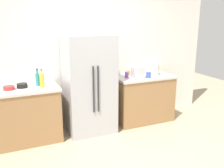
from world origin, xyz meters
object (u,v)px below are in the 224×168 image
toaster (138,72)px  cup_b (127,75)px  refrigerator (89,84)px  bowl_b (9,88)px  bottle_b (42,80)px  cup_c (128,73)px  rice_cooker (153,67)px  bowl_a (22,86)px  bottle_a (38,79)px  cup_a (148,75)px

toaster → cup_b: toaster is taller
refrigerator → bowl_b: (-1.29, 0.01, 0.08)m
toaster → bottle_b: size_ratio=0.75×
toaster → cup_b: 0.21m
bottle_b → cup_c: 1.68m
toaster → bottle_b: bottle_b is taller
rice_cooker → cup_b: size_ratio=3.02×
cup_b → bowl_a: size_ratio=0.66×
cup_c → bowl_b: 2.17m
toaster → cup_b: (-0.18, 0.10, -0.05)m
bottle_b → rice_cooker: bearing=1.4°
bottle_a → bottle_b: bearing=-66.9°
toaster → bowl_a: size_ratio=1.33×
bottle_a → bottle_b: size_ratio=0.97×
bowl_b → bottle_b: bearing=-6.7°
toaster → cup_c: size_ratio=2.48×
cup_c → bowl_b: (-2.16, -0.19, -0.01)m
bottle_a → bowl_a: 0.26m
bottle_b → bowl_b: 0.51m
toaster → cup_a: (0.19, -0.07, -0.05)m
refrigerator → bottle_b: (-0.80, -0.05, 0.16)m
toaster → cup_b: size_ratio=2.01×
cup_c → toaster: bearing=-79.7°
bowl_b → toaster: bearing=-2.6°
cup_a → cup_b: same height
cup_a → bowl_a: size_ratio=0.66×
toaster → bottle_a: size_ratio=0.77×
toaster → cup_c: 0.30m
refrigerator → cup_a: bearing=-8.3°
cup_a → cup_b: size_ratio=1.00×
bottle_a → bowl_a: size_ratio=1.72×
bottle_b → cup_c: bearing=8.5°
bottle_a → bowl_b: (-0.45, -0.06, -0.08)m
cup_c → bowl_a: bearing=-175.8°
cup_c → bowl_b: size_ratio=0.53×
rice_cooker → cup_b: bearing=179.6°
rice_cooker → bottle_a: size_ratio=1.16×
cup_a → bowl_b: cup_a is taller
refrigerator → bottle_b: 0.81m
cup_a → toaster: bearing=159.1°
cup_c → bowl_a: size_ratio=0.54×
bottle_b → bowl_a: bearing=161.1°
cup_a → bowl_a: cup_a is taller
toaster → bowl_a: (-2.01, 0.14, -0.07)m
cup_b → bowl_b: bearing=180.0°
bottle_a → cup_b: (1.59, -0.07, -0.06)m
bottle_a → cup_b: bottle_a is taller
cup_b → cup_c: bearing=56.2°
rice_cooker → cup_c: bearing=156.2°
bottle_a → cup_a: bearing=-6.9°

